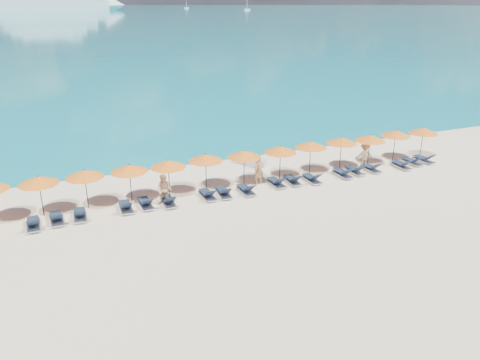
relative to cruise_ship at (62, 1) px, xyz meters
name	(u,v)px	position (x,y,z in m)	size (l,w,h in m)	color
ground	(262,221)	(-19.46, -511.95, -9.94)	(1400.00, 1400.00, 0.00)	beige
sea	(40,9)	(-19.46, 148.05, -9.93)	(1600.00, 1300.00, 0.01)	#1FA9B2
cruise_ship	(62,1)	(0.00, 0.00, 0.00)	(138.00, 57.50, 38.18)	white
sailboat_near	(247,9)	(187.20, -35.79, -8.78)	(6.12, 2.04, 11.22)	white
sailboat_far	(187,8)	(154.34, 83.26, -8.84)	(5.82, 1.94, 10.68)	white
jetski	(252,161)	(-16.38, -503.68, -9.62)	(1.67, 2.27, 0.76)	silver
beachgoer_a	(259,170)	(-17.41, -507.12, -9.02)	(0.67, 0.44, 1.83)	tan
beachgoer_b	(164,190)	(-23.64, -508.03, -9.03)	(0.88, 0.51, 1.81)	tan
beachgoer_c	(364,156)	(-9.58, -507.23, -9.04)	(1.15, 0.54, 1.79)	tan
umbrella_2	(38,180)	(-29.95, -506.87, -7.92)	(2.10, 2.10, 2.28)	black
umbrella_3	(84,174)	(-27.66, -506.80, -7.92)	(2.10, 2.10, 2.28)	black
umbrella_4	(129,168)	(-25.27, -506.84, -7.92)	(2.10, 2.10, 2.28)	black
umbrella_5	(168,164)	(-23.08, -506.94, -7.92)	(2.10, 2.10, 2.28)	black
umbrella_6	(206,158)	(-20.74, -506.71, -7.92)	(2.10, 2.10, 2.28)	black
umbrella_7	(244,154)	(-18.35, -506.94, -7.92)	(2.10, 2.10, 2.28)	black
umbrella_8	(280,149)	(-15.88, -506.96, -7.92)	(2.10, 2.10, 2.28)	black
umbrella_9	(311,145)	(-13.59, -506.79, -7.92)	(2.10, 2.10, 2.28)	black
umbrella_10	(342,140)	(-11.20, -506.76, -7.92)	(2.10, 2.10, 2.28)	black
umbrella_11	(370,138)	(-9.05, -506.98, -7.92)	(2.10, 2.10, 2.28)	black
umbrella_12	(396,133)	(-6.65, -506.70, -7.92)	(2.10, 2.10, 2.28)	black
umbrella_13	(423,131)	(-4.36, -506.92, -7.92)	(2.10, 2.10, 2.28)	black
lounger_3	(33,224)	(-30.47, -508.24, -9.70)	(0.65, 1.71, 0.66)	silver
lounger_4	(56,218)	(-29.36, -508.03, -9.70)	(0.72, 1.73, 0.66)	silver
lounger_5	(80,214)	(-28.20, -508.02, -9.70)	(0.70, 1.73, 0.66)	silver
lounger_6	(126,206)	(-25.80, -507.94, -9.70)	(0.68, 1.72, 0.66)	silver
lounger_7	(146,203)	(-24.70, -507.88, -9.70)	(0.68, 1.72, 0.66)	silver
lounger_8	(168,201)	(-23.47, -508.09, -9.70)	(0.64, 1.71, 0.66)	silver
lounger_9	(207,194)	(-21.14, -508.06, -9.70)	(0.66, 1.71, 0.66)	silver
lounger_10	(224,192)	(-20.15, -508.12, -9.70)	(0.77, 1.75, 0.66)	silver
lounger_11	(246,190)	(-18.77, -508.23, -9.70)	(0.66, 1.71, 0.66)	silver
lounger_12	(276,182)	(-16.58, -507.86, -9.70)	(0.64, 1.71, 0.66)	silver
lounger_13	(293,180)	(-15.45, -507.90, -9.70)	(0.73, 1.74, 0.66)	silver
lounger_14	(312,178)	(-14.22, -508.13, -9.70)	(0.63, 1.70, 0.66)	silver
lounger_15	(342,173)	(-11.87, -508.08, -9.70)	(0.63, 1.70, 0.66)	silver
lounger_16	(355,170)	(-10.79, -507.90, -9.70)	(0.63, 1.70, 0.66)	silver
lounger_17	(371,168)	(-9.50, -507.94, -9.70)	(0.66, 1.71, 0.66)	silver
lounger_18	(401,165)	(-7.22, -508.23, -9.70)	(0.65, 1.71, 0.66)	silver
lounger_19	(412,161)	(-5.99, -507.92, -9.70)	(0.74, 1.74, 0.66)	silver
lounger_20	(424,159)	(-4.89, -507.89, -9.70)	(0.74, 1.74, 0.66)	silver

